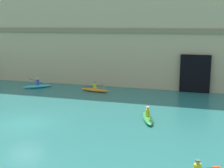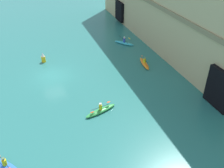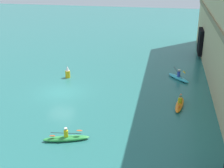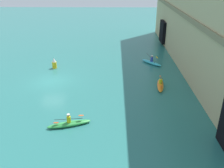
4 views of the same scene
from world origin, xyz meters
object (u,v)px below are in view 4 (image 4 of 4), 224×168
Objects in this scene: kayak_orange at (160,85)px; marker_buoy at (54,63)px; kayak_green at (69,123)px; kayak_cyan at (152,62)px.

kayak_orange is 2.49× the size of marker_buoy.
kayak_orange is 0.97× the size of kayak_green.
marker_buoy is at bearing 58.12° from kayak_cyan.
marker_buoy is at bearing 90.14° from kayak_green.
kayak_green is at bearing 109.99° from kayak_cyan.
kayak_green is 2.56× the size of marker_buoy.
kayak_cyan is at bearing 97.90° from marker_buoy.
marker_buoy is (-5.28, -12.40, 0.41)m from kayak_orange.
kayak_orange is at bearing 66.94° from marker_buoy.
marker_buoy reaches higher than kayak_cyan.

